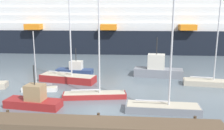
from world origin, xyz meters
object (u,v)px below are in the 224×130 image
at_px(sailboat_1, 40,88).
at_px(sailboat_4, 163,107).
at_px(fishing_boat_2, 75,69).
at_px(cruise_ship, 145,29).
at_px(sailboat_0, 209,81).
at_px(fishing_boat_1, 34,100).
at_px(sailboat_2, 68,77).
at_px(sailboat_3, 95,93).
at_px(fishing_boat_0, 158,69).

xyz_separation_m(sailboat_1, sailboat_4, (13.60, -5.00, 0.13)).
bearing_deg(fishing_boat_2, sailboat_4, -45.97).
xyz_separation_m(sailboat_1, fishing_boat_2, (2.23, 8.56, 0.30)).
bearing_deg(cruise_ship, sailboat_0, -77.46).
distance_m(sailboat_4, fishing_boat_1, 12.25).
xyz_separation_m(sailboat_0, fishing_boat_2, (-18.31, 4.51, 0.13)).
height_order(sailboat_2, sailboat_3, sailboat_2).
bearing_deg(sailboat_3, fishing_boat_0, 42.71).
xyz_separation_m(fishing_boat_0, fishing_boat_1, (-13.09, -12.81, -0.36)).
relative_size(sailboat_3, cruise_ship, 0.11).
distance_m(sailboat_0, sailboat_4, 11.40).
bearing_deg(fishing_boat_0, sailboat_1, 36.49).
height_order(sailboat_1, sailboat_2, sailboat_2).
distance_m(fishing_boat_0, cruise_ship, 25.61).
relative_size(sailboat_0, sailboat_4, 1.17).
height_order(fishing_boat_0, cruise_ship, cruise_ship).
distance_m(sailboat_1, fishing_boat_0, 16.50).
bearing_deg(sailboat_3, sailboat_1, 156.93).
bearing_deg(sailboat_0, fishing_boat_2, 173.69).
distance_m(sailboat_1, sailboat_4, 14.49).
relative_size(sailboat_2, fishing_boat_1, 2.02).
relative_size(sailboat_3, fishing_boat_0, 1.53).
relative_size(sailboat_4, cruise_ship, 0.11).
xyz_separation_m(sailboat_4, fishing_boat_0, (0.84, 12.93, 0.61)).
relative_size(sailboat_0, sailboat_1, 1.75).
distance_m(sailboat_3, fishing_boat_2, 11.25).
relative_size(sailboat_3, sailboat_4, 1.03).
height_order(sailboat_0, fishing_boat_1, sailboat_0).
distance_m(sailboat_2, sailboat_3, 7.45).
relative_size(sailboat_4, fishing_boat_0, 1.49).
relative_size(sailboat_1, sailboat_4, 0.67).
relative_size(sailboat_0, sailboat_2, 1.08).
xyz_separation_m(sailboat_1, fishing_boat_0, (14.45, 7.93, 0.74)).
relative_size(sailboat_3, fishing_boat_1, 1.92).
relative_size(sailboat_1, sailboat_2, 0.62).
height_order(sailboat_3, fishing_boat_0, sailboat_3).
bearing_deg(fishing_boat_2, fishing_boat_1, -89.66).
distance_m(sailboat_2, sailboat_4, 14.60).
bearing_deg(fishing_boat_1, sailboat_1, 112.57).
height_order(sailboat_1, fishing_boat_2, sailboat_1).
height_order(sailboat_2, cruise_ship, cruise_ship).
bearing_deg(fishing_boat_1, cruise_ship, 78.87).
bearing_deg(fishing_boat_2, cruise_ship, 68.79).
height_order(sailboat_3, fishing_boat_1, sailboat_3).
bearing_deg(fishing_boat_0, fishing_boat_1, 52.11).
bearing_deg(sailboat_4, sailboat_2, 143.32).
height_order(sailboat_4, fishing_boat_1, sailboat_4).
xyz_separation_m(sailboat_1, fishing_boat_1, (1.36, -4.88, 0.38)).
height_order(fishing_boat_0, fishing_boat_2, fishing_boat_0).
bearing_deg(sailboat_2, fishing_boat_1, -83.94).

